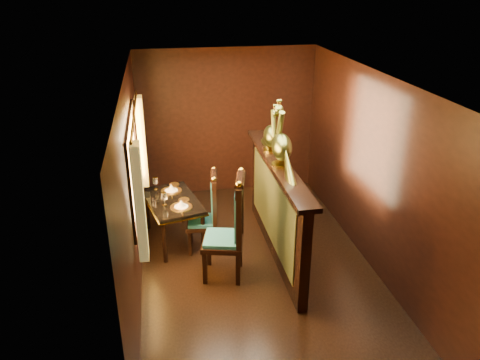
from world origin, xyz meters
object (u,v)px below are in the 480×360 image
Objects in this scene: chair_right at (209,210)px; peacock_right at (272,127)px; peacock_left at (282,136)px; dining_table at (172,204)px; chair_left at (233,225)px.

peacock_right is (0.87, 0.11, 1.10)m from chair_right.
chair_right is 1.46× the size of peacock_left.
peacock_left reaches higher than dining_table.
dining_table is 1.07× the size of chair_right.
peacock_right is at bearing 64.52° from chair_left.
peacock_left is at bearing -18.98° from chair_right.
peacock_left is (0.66, 0.27, 1.03)m from chair_left.
chair_right is (-0.21, 0.69, -0.13)m from chair_left.
chair_left is 1.76× the size of peacock_left.
chair_left is 2.02× the size of peacock_right.
chair_right is (0.49, -0.30, 0.02)m from dining_table.
chair_right is 1.41m from peacock_right.
chair_left is 1.20× the size of chair_right.
chair_right reaches higher than dining_table.
dining_table is 0.58m from chair_right.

